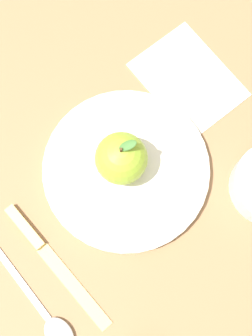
% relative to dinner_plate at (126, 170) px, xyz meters
% --- Properties ---
extents(ground_plane, '(2.40, 2.40, 0.00)m').
position_rel_dinner_plate_xyz_m(ground_plane, '(-0.02, -0.01, -0.01)').
color(ground_plane, olive).
extents(dinner_plate, '(0.24, 0.24, 0.02)m').
position_rel_dinner_plate_xyz_m(dinner_plate, '(0.00, 0.00, 0.00)').
color(dinner_plate, silver).
rests_on(dinner_plate, ground_plane).
extents(apple, '(0.07, 0.07, 0.08)m').
position_rel_dinner_plate_xyz_m(apple, '(-0.00, 0.01, 0.04)').
color(apple, '#8CB22D').
rests_on(apple, dinner_plate).
extents(knife, '(0.06, 0.21, 0.01)m').
position_rel_dinner_plate_xyz_m(knife, '(-0.15, -0.05, -0.01)').
color(knife, '#D8B766').
rests_on(knife, ground_plane).
extents(spoon, '(0.05, 0.18, 0.01)m').
position_rel_dinner_plate_xyz_m(spoon, '(-0.19, -0.13, -0.01)').
color(spoon, silver).
rests_on(spoon, ground_plane).
extents(linen_napkin, '(0.14, 0.17, 0.00)m').
position_rel_dinner_plate_xyz_m(linen_napkin, '(0.15, 0.08, -0.01)').
color(linen_napkin, silver).
rests_on(linen_napkin, ground_plane).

